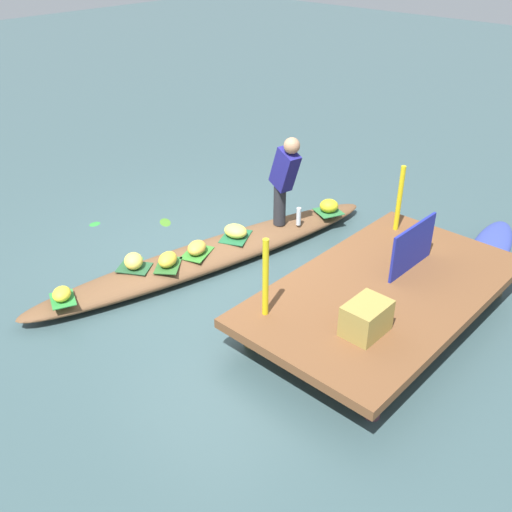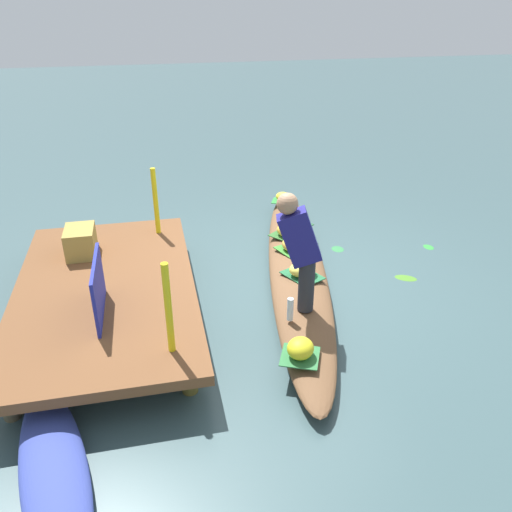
{
  "view_description": "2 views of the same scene",
  "coord_description": "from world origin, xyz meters",
  "px_view_note": "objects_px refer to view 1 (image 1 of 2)",
  "views": [
    {
      "loc": [
        4.26,
        4.65,
        3.78
      ],
      "look_at": [
        -0.09,
        0.64,
        0.3
      ],
      "focal_mm": 41.26,
      "sensor_mm": 36.0,
      "label": 1
    },
    {
      "loc": [
        -5.17,
        1.62,
        3.11
      ],
      "look_at": [
        0.05,
        0.49,
        0.32
      ],
      "focal_mm": 36.39,
      "sensor_mm": 36.0,
      "label": 2
    }
  ],
  "objects_px": {
    "banana_bunch_1": "(197,248)",
    "market_banner": "(413,247)",
    "moored_boat": "(489,251)",
    "banana_bunch_5": "(168,259)",
    "vendor_boat": "(214,254)",
    "water_bottle": "(299,216)",
    "banana_bunch_0": "(329,206)",
    "produce_crate": "(366,318)",
    "vendor_person": "(284,176)",
    "banana_bunch_4": "(133,261)",
    "banana_bunch_2": "(236,231)",
    "banana_bunch_3": "(62,294)"
  },
  "relations": [
    {
      "from": "banana_bunch_1",
      "to": "water_bottle",
      "type": "distance_m",
      "value": 1.47
    },
    {
      "from": "banana_bunch_3",
      "to": "vendor_person",
      "type": "distance_m",
      "value": 3.0
    },
    {
      "from": "moored_boat",
      "to": "banana_bunch_1",
      "type": "distance_m",
      "value": 3.66
    },
    {
      "from": "banana_bunch_5",
      "to": "vendor_person",
      "type": "height_order",
      "value": "vendor_person"
    },
    {
      "from": "banana_bunch_1",
      "to": "moored_boat",
      "type": "bearing_deg",
      "value": 137.41
    },
    {
      "from": "banana_bunch_2",
      "to": "vendor_person",
      "type": "distance_m",
      "value": 0.92
    },
    {
      "from": "banana_bunch_1",
      "to": "market_banner",
      "type": "distance_m",
      "value": 2.49
    },
    {
      "from": "banana_bunch_4",
      "to": "produce_crate",
      "type": "distance_m",
      "value": 2.81
    },
    {
      "from": "banana_bunch_1",
      "to": "banana_bunch_4",
      "type": "xyz_separation_m",
      "value": [
        0.72,
        -0.29,
        0.01
      ]
    },
    {
      "from": "vendor_person",
      "to": "water_bottle",
      "type": "bearing_deg",
      "value": 144.46
    },
    {
      "from": "vendor_boat",
      "to": "banana_bunch_2",
      "type": "bearing_deg",
      "value": -175.37
    },
    {
      "from": "vendor_boat",
      "to": "moored_boat",
      "type": "xyz_separation_m",
      "value": [
        -2.43,
        2.47,
        -0.02
      ]
    },
    {
      "from": "banana_bunch_3",
      "to": "banana_bunch_5",
      "type": "height_order",
      "value": "banana_bunch_5"
    },
    {
      "from": "banana_bunch_4",
      "to": "banana_bunch_1",
      "type": "bearing_deg",
      "value": 158.33
    },
    {
      "from": "vendor_boat",
      "to": "banana_bunch_1",
      "type": "height_order",
      "value": "banana_bunch_1"
    },
    {
      "from": "moored_boat",
      "to": "banana_bunch_5",
      "type": "xyz_separation_m",
      "value": [
        3.11,
        -2.51,
        0.22
      ]
    },
    {
      "from": "banana_bunch_0",
      "to": "banana_bunch_1",
      "type": "bearing_deg",
      "value": -13.67
    },
    {
      "from": "banana_bunch_4",
      "to": "produce_crate",
      "type": "xyz_separation_m",
      "value": [
        -0.6,
        2.73,
        0.23
      ]
    },
    {
      "from": "vendor_person",
      "to": "moored_boat",
      "type": "bearing_deg",
      "value": 123.6
    },
    {
      "from": "banana_bunch_0",
      "to": "banana_bunch_3",
      "type": "bearing_deg",
      "value": -12.56
    },
    {
      "from": "banana_bunch_0",
      "to": "banana_bunch_2",
      "type": "bearing_deg",
      "value": -17.49
    },
    {
      "from": "water_bottle",
      "to": "banana_bunch_1",
      "type": "bearing_deg",
      "value": -16.4
    },
    {
      "from": "banana_bunch_1",
      "to": "banana_bunch_5",
      "type": "xyz_separation_m",
      "value": [
        0.42,
        -0.04,
        0.0
      ]
    },
    {
      "from": "banana_bunch_4",
      "to": "vendor_person",
      "type": "height_order",
      "value": "vendor_person"
    },
    {
      "from": "water_bottle",
      "to": "banana_bunch_4",
      "type": "bearing_deg",
      "value": -18.21
    },
    {
      "from": "banana_bunch_1",
      "to": "banana_bunch_3",
      "type": "distance_m",
      "value": 1.66
    },
    {
      "from": "moored_boat",
      "to": "market_banner",
      "type": "xyz_separation_m",
      "value": [
        1.52,
        -0.3,
        0.58
      ]
    },
    {
      "from": "vendor_boat",
      "to": "market_banner",
      "type": "distance_m",
      "value": 2.42
    },
    {
      "from": "banana_bunch_0",
      "to": "banana_bunch_5",
      "type": "distance_m",
      "value": 2.46
    },
    {
      "from": "banana_bunch_2",
      "to": "banana_bunch_5",
      "type": "xyz_separation_m",
      "value": [
        1.03,
        -0.09,
        -0.0
      ]
    },
    {
      "from": "moored_boat",
      "to": "banana_bunch_4",
      "type": "height_order",
      "value": "banana_bunch_4"
    },
    {
      "from": "banana_bunch_3",
      "to": "banana_bunch_5",
      "type": "relative_size",
      "value": 0.84
    },
    {
      "from": "vendor_person",
      "to": "water_bottle",
      "type": "relative_size",
      "value": 5.19
    },
    {
      "from": "water_bottle",
      "to": "produce_crate",
      "type": "xyz_separation_m",
      "value": [
        1.53,
        2.03,
        0.21
      ]
    },
    {
      "from": "banana_bunch_0",
      "to": "produce_crate",
      "type": "height_order",
      "value": "produce_crate"
    },
    {
      "from": "moored_boat",
      "to": "produce_crate",
      "type": "relative_size",
      "value": 4.18
    },
    {
      "from": "banana_bunch_4",
      "to": "banana_bunch_5",
      "type": "relative_size",
      "value": 0.93
    },
    {
      "from": "vendor_boat",
      "to": "water_bottle",
      "type": "distance_m",
      "value": 1.24
    },
    {
      "from": "vendor_boat",
      "to": "market_banner",
      "type": "bearing_deg",
      "value": 124.63
    },
    {
      "from": "banana_bunch_0",
      "to": "banana_bunch_5",
      "type": "height_order",
      "value": "banana_bunch_0"
    },
    {
      "from": "moored_boat",
      "to": "banana_bunch_2",
      "type": "bearing_deg",
      "value": -61.83
    },
    {
      "from": "banana_bunch_0",
      "to": "water_bottle",
      "type": "distance_m",
      "value": 0.58
    },
    {
      "from": "vendor_person",
      "to": "market_banner",
      "type": "xyz_separation_m",
      "value": [
        0.07,
        1.88,
        -0.26
      ]
    },
    {
      "from": "market_banner",
      "to": "banana_bunch_4",
      "type": "bearing_deg",
      "value": -51.9
    },
    {
      "from": "vendor_boat",
      "to": "vendor_person",
      "type": "xyz_separation_m",
      "value": [
        -0.98,
        0.29,
        0.81
      ]
    },
    {
      "from": "banana_bunch_1",
      "to": "market_banner",
      "type": "xyz_separation_m",
      "value": [
        -1.17,
        2.17,
        0.36
      ]
    },
    {
      "from": "banana_bunch_0",
      "to": "produce_crate",
      "type": "relative_size",
      "value": 0.58
    },
    {
      "from": "banana_bunch_3",
      "to": "produce_crate",
      "type": "distance_m",
      "value": 3.16
    },
    {
      "from": "vendor_boat",
      "to": "banana_bunch_5",
      "type": "xyz_separation_m",
      "value": [
        0.68,
        -0.04,
        0.2
      ]
    },
    {
      "from": "banana_bunch_5",
      "to": "banana_bunch_4",
      "type": "bearing_deg",
      "value": -39.67
    }
  ]
}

